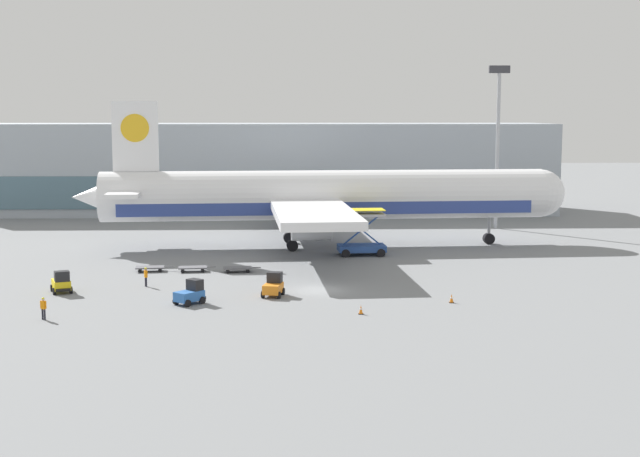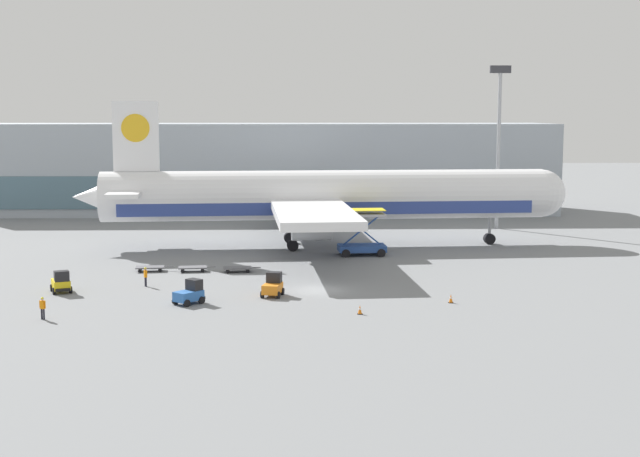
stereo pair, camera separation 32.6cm
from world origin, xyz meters
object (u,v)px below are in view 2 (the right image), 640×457
(ground_crew_near, at_px, (146,275))
(traffic_cone_near, at_px, (451,299))
(light_mast, at_px, (499,134))
(baggage_dolly_lead, at_px, (150,267))
(baggage_tug_far, at_px, (273,286))
(traffic_cone_far, at_px, (360,310))
(airplane_main, at_px, (319,197))
(scissor_lift_loader, at_px, (362,238))
(baggage_dolly_second, at_px, (193,268))
(baggage_dolly_third, at_px, (238,268))
(baggage_tug_mid, at_px, (190,293))
(baggage_tug_foreground, at_px, (61,283))
(ground_crew_far, at_px, (43,306))

(ground_crew_near, xyz_separation_m, traffic_cone_near, (26.52, -7.77, -0.69))
(light_mast, xyz_separation_m, baggage_dolly_lead, (-41.98, -32.11, -12.40))
(light_mast, xyz_separation_m, baggage_tug_far, (-29.47, -44.45, -11.91))
(traffic_cone_near, height_order, traffic_cone_far, traffic_cone_near)
(airplane_main, distance_m, scissor_lift_loader, 8.86)
(baggage_dolly_lead, distance_m, baggage_dolly_second, 4.25)
(baggage_dolly_second, height_order, baggage_dolly_third, same)
(baggage_dolly_lead, relative_size, baggage_dolly_second, 1.00)
(baggage_tug_mid, relative_size, baggage_tug_far, 1.03)
(baggage_tug_foreground, relative_size, baggage_dolly_second, 0.74)
(baggage_tug_far, relative_size, baggage_dolly_lead, 0.71)
(baggage_dolly_lead, bearing_deg, traffic_cone_far, -51.58)
(traffic_cone_near, bearing_deg, airplane_main, 107.57)
(baggage_dolly_lead, bearing_deg, airplane_main, 36.59)
(baggage_tug_foreground, height_order, traffic_cone_far, baggage_tug_foreground)
(traffic_cone_near, bearing_deg, baggage_dolly_lead, 150.31)
(light_mast, height_order, airplane_main, light_mast)
(light_mast, bearing_deg, ground_crew_far, -131.58)
(baggage_dolly_second, bearing_deg, scissor_lift_loader, 22.67)
(traffic_cone_near, xyz_separation_m, traffic_cone_far, (-7.86, -3.98, -0.00))
(baggage_tug_foreground, height_order, baggage_dolly_lead, baggage_tug_foreground)
(light_mast, xyz_separation_m, baggage_dolly_second, (-37.74, -32.31, -12.40))
(scissor_lift_loader, bearing_deg, baggage_tug_mid, -126.65)
(ground_crew_far, bearing_deg, traffic_cone_near, -148.03)
(airplane_main, xyz_separation_m, baggage_dolly_second, (-13.06, -16.36, -5.45))
(airplane_main, relative_size, traffic_cone_far, 79.29)
(scissor_lift_loader, distance_m, baggage_tug_foreground, 34.37)
(scissor_lift_loader, xyz_separation_m, baggage_dolly_lead, (-21.83, -9.60, -1.58))
(light_mast, relative_size, ground_crew_near, 12.31)
(baggage_dolly_second, xyz_separation_m, ground_crew_near, (-3.40, -7.62, 0.66))
(airplane_main, distance_m, baggage_dolly_lead, 24.30)
(light_mast, height_order, baggage_dolly_second, light_mast)
(baggage_dolly_second, relative_size, ground_crew_far, 2.15)
(traffic_cone_far, bearing_deg, airplane_main, 93.51)
(light_mast, xyz_separation_m, ground_crew_near, (-41.14, -39.93, -11.73))
(light_mast, xyz_separation_m, ground_crew_far, (-46.84, -52.80, -11.76))
(baggage_dolly_lead, xyz_separation_m, ground_crew_near, (0.84, -7.82, 0.66))
(baggage_tug_far, height_order, baggage_dolly_second, baggage_tug_far)
(baggage_tug_mid, relative_size, traffic_cone_far, 3.77)
(baggage_tug_mid, bearing_deg, baggage_tug_far, -24.23)
(baggage_tug_far, bearing_deg, traffic_cone_near, -90.34)
(baggage_dolly_lead, bearing_deg, scissor_lift_loader, 17.28)
(baggage_tug_mid, relative_size, ground_crew_near, 1.55)
(scissor_lift_loader, xyz_separation_m, ground_crew_far, (-26.69, -30.29, -0.94))
(scissor_lift_loader, bearing_deg, baggage_dolly_third, -145.72)
(light_mast, xyz_separation_m, baggage_tug_mid, (-36.25, -47.44, -11.91))
(ground_crew_near, bearing_deg, ground_crew_far, -51.65)
(baggage_tug_far, height_order, ground_crew_near, baggage_tug_far)
(baggage_tug_foreground, bearing_deg, baggage_tug_far, 62.17)
(light_mast, height_order, traffic_cone_far, light_mast)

